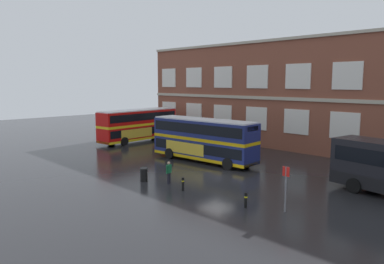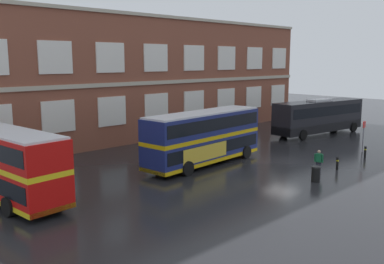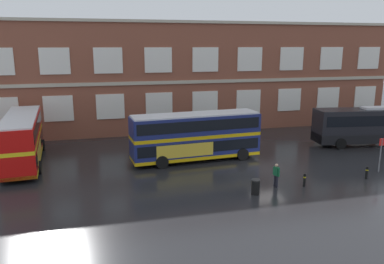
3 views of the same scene
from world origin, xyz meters
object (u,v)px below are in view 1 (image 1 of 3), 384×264
at_px(safety_bollard_west, 183,184).
at_px(bus_stand_flag, 286,185).
at_px(double_decker_middle, 203,139).
at_px(station_litter_bin, 144,175).
at_px(double_decker_near, 139,125).
at_px(waiting_passenger, 169,172).
at_px(safety_bollard_east, 246,200).

bearing_deg(safety_bollard_west, bus_stand_flag, 10.78).
distance_m(double_decker_middle, station_litter_bin, 8.81).
xyz_separation_m(bus_stand_flag, station_litter_bin, (-11.22, -1.86, -1.12)).
distance_m(double_decker_near, safety_bollard_west, 22.64).
xyz_separation_m(waiting_passenger, safety_bollard_east, (7.29, -0.14, -0.44)).
bearing_deg(bus_stand_flag, safety_bollard_west, -169.22).
bearing_deg(station_litter_bin, safety_bollard_east, 4.63).
bearing_deg(waiting_passenger, safety_bollard_west, -11.78).
bearing_deg(station_litter_bin, double_decker_middle, 102.54).
bearing_deg(waiting_passenger, safety_bollard_east, -1.10).
xyz_separation_m(double_decker_middle, station_litter_bin, (1.88, -8.45, -1.63)).
xyz_separation_m(double_decker_near, safety_bollard_east, (25.23, -10.36, -1.66)).
height_order(double_decker_near, station_litter_bin, double_decker_near).
xyz_separation_m(double_decker_near, waiting_passenger, (17.94, -10.22, -1.22)).
relative_size(double_decker_near, safety_bollard_east, 11.75).
relative_size(double_decker_middle, waiting_passenger, 6.56).
xyz_separation_m(double_decker_middle, safety_bollard_west, (5.78, -7.98, -1.66)).
bearing_deg(waiting_passenger, bus_stand_flag, 6.00).
height_order(station_litter_bin, safety_bollard_west, station_litter_bin).
relative_size(double_decker_near, safety_bollard_west, 11.75).
bearing_deg(double_decker_middle, double_decker_near, 169.37).
height_order(double_decker_middle, safety_bollard_west, double_decker_middle).
bearing_deg(safety_bollard_east, double_decker_middle, 145.20).
xyz_separation_m(double_decker_near, double_decker_middle, (14.14, -2.65, 0.00)).
xyz_separation_m(double_decker_middle, safety_bollard_east, (11.08, -7.71, -1.66)).
bearing_deg(safety_bollard_west, safety_bollard_east, 2.97).
bearing_deg(double_decker_near, safety_bollard_east, -22.33).
distance_m(waiting_passenger, station_litter_bin, 2.15).
bearing_deg(bus_stand_flag, double_decker_near, 161.26).
relative_size(double_decker_near, bus_stand_flag, 4.13).
bearing_deg(double_decker_middle, safety_bollard_east, -34.80).
height_order(double_decker_middle, bus_stand_flag, double_decker_middle).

